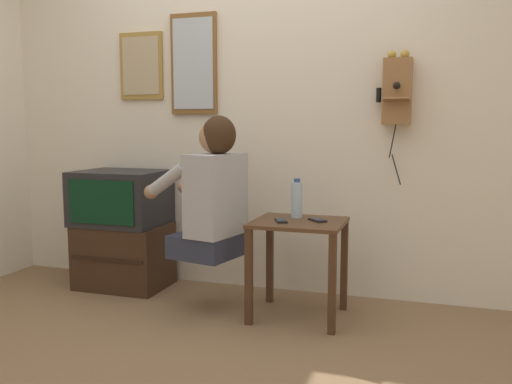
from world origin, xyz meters
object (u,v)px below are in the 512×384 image
object	(u,v)px
wall_phone_antique	(397,90)
cell_phone_held	(281,221)
water_bottle	(297,199)
person	(212,193)
framed_picture	(141,66)
television	(121,198)
cell_phone_spare	(317,220)
wall_mirror	(194,64)

from	to	relation	value
wall_phone_antique	cell_phone_held	distance (m)	1.09
cell_phone_held	water_bottle	xyz separation A→B (m)	(0.05, 0.17, 0.11)
person	framed_picture	world-z (taller)	framed_picture
television	cell_phone_spare	bearing A→B (deg)	-8.50
person	cell_phone_spare	bearing A→B (deg)	-70.03
cell_phone_spare	wall_phone_antique	bearing A→B (deg)	4.49
wall_mirror	water_bottle	bearing A→B (deg)	-24.09
wall_phone_antique	television	bearing A→B (deg)	-173.82
cell_phone_held	cell_phone_spare	size ratio (longest dim) A/B	1.04
cell_phone_held	cell_phone_spare	xyz separation A→B (m)	(0.20, 0.08, 0.00)
person	television	distance (m)	0.87
television	wall_mirror	size ratio (longest dim) A/B	0.86
cell_phone_held	water_bottle	bearing A→B (deg)	47.37
person	framed_picture	bearing A→B (deg)	67.60
television	wall_phone_antique	bearing A→B (deg)	6.18
cell_phone_held	wall_mirror	bearing A→B (deg)	120.62
person	wall_phone_antique	bearing A→B (deg)	-51.60
cell_phone_spare	person	bearing A→B (deg)	145.79
television	cell_phone_held	bearing A→B (deg)	-13.47
person	wall_phone_antique	distance (m)	1.30
framed_picture	wall_mirror	xyz separation A→B (m)	(0.41, -0.00, -0.00)
framed_picture	cell_phone_held	distance (m)	1.63
television	water_bottle	world-z (taller)	television
wall_phone_antique	cell_phone_spare	bearing A→B (deg)	-134.11
person	water_bottle	distance (m)	0.51
water_bottle	framed_picture	bearing A→B (deg)	163.22
wall_phone_antique	framed_picture	bearing A→B (deg)	178.60
person	cell_phone_held	bearing A→B (deg)	-77.66
wall_phone_antique	person	bearing A→B (deg)	-154.38
framed_picture	cell_phone_held	size ratio (longest dim) A/B	3.44
person	cell_phone_spare	size ratio (longest dim) A/B	6.45
wall_mirror	water_bottle	size ratio (longest dim) A/B	2.90
framed_picture	wall_mirror	distance (m)	0.41
person	wall_mirror	size ratio (longest dim) A/B	1.24
television	cell_phone_held	world-z (taller)	television
wall_phone_antique	water_bottle	world-z (taller)	wall_phone_antique
wall_phone_antique	water_bottle	distance (m)	0.92
cell_phone_held	water_bottle	size ratio (longest dim) A/B	0.58
wall_mirror	cell_phone_spare	distance (m)	1.45
television	cell_phone_spare	xyz separation A→B (m)	(1.44, -0.22, -0.05)
person	wall_mirror	distance (m)	1.05
cell_phone_spare	cell_phone_held	bearing A→B (deg)	161.31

